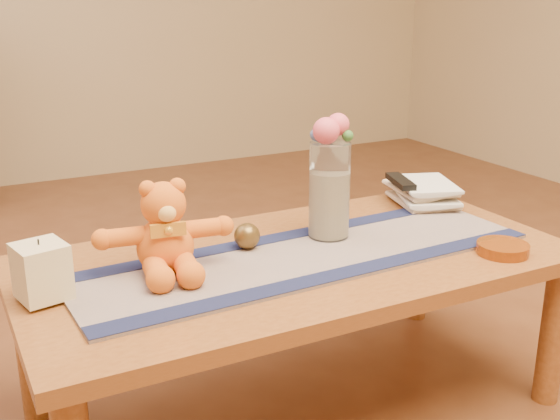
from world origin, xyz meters
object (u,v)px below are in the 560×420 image
book_bottom (398,203)px  amber_dish (503,249)px  teddy_bear (164,228)px  glass_vase (329,190)px  tv_remote (401,181)px  bronze_ball (247,236)px  pillar_candle (42,271)px

book_bottom → amber_dish: amber_dish is taller
teddy_bear → glass_vase: bearing=10.3°
amber_dish → teddy_bear: bearing=160.4°
tv_remote → glass_vase: bearing=-140.9°
glass_vase → tv_remote: bearing=21.9°
glass_vase → amber_dish: size_ratio=1.95×
amber_dish → tv_remote: bearing=89.5°
bronze_ball → book_bottom: 0.60m
teddy_bear → pillar_candle: bearing=-166.1°
teddy_bear → bronze_ball: size_ratio=4.58×
amber_dish → bronze_ball: bearing=150.8°
glass_vase → bronze_ball: size_ratio=3.81×
glass_vase → amber_dish: glass_vase is taller
teddy_bear → tv_remote: teddy_bear is taller
teddy_bear → amber_dish: size_ratio=2.35×
teddy_bear → glass_vase: size_ratio=1.20×
book_bottom → amber_dish: bearing=-76.6°
amber_dish → glass_vase: bearing=138.2°
bronze_ball → book_bottom: bronze_ball is taller
glass_vase → tv_remote: size_ratio=1.62×
teddy_bear → glass_vase: (0.47, 0.02, 0.02)m
pillar_candle → teddy_bear: bearing=5.7°
teddy_bear → pillar_candle: teddy_bear is taller
bronze_ball → glass_vase: bearing=-4.2°
bronze_ball → amber_dish: bearing=-29.2°
teddy_bear → bronze_ball: 0.24m
pillar_candle → tv_remote: bearing=9.5°
amber_dish → book_bottom: bearing=89.2°
teddy_bear → amber_dish: (0.81, -0.29, -0.10)m
teddy_bear → tv_remote: 0.83m
glass_vase → bronze_ball: (-0.24, 0.02, -0.10)m
teddy_bear → tv_remote: size_ratio=1.95×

